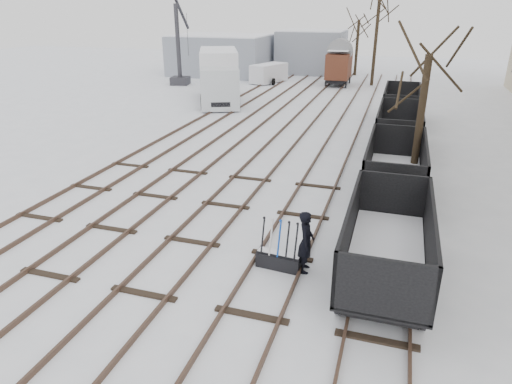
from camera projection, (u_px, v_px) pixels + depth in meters
The scene contains 17 objects.
ground at pixel (192, 242), 14.70m from camera, with size 120.00×120.00×0.00m, color white.
tracks at pixel (291, 134), 26.72m from camera, with size 13.90×52.00×0.16m.
shed_left at pixel (222, 54), 49.26m from camera, with size 10.00×8.00×4.10m.
shed_right at pixel (312, 52), 50.21m from camera, with size 7.00×6.00×4.50m.
ground_frame at pixel (279, 259), 13.18m from camera, with size 1.33×0.53×1.49m.
worker at pixel (306, 242), 12.82m from camera, with size 0.67×0.44×1.85m, color black.
freight_wagon_a at pixel (386, 254), 12.32m from camera, with size 2.19×5.47×2.23m.
freight_wagon_b at pixel (394, 176), 17.96m from camera, with size 2.19×5.47×2.23m.
freight_wagon_c at pixel (398, 135), 23.60m from camera, with size 2.19×5.47×2.23m.
freight_wagon_d at pixel (401, 109), 29.24m from camera, with size 2.19×5.47×2.23m.
box_van_wagon at pixel (339, 64), 42.37m from camera, with size 2.33×4.30×3.25m.
lorry at pixel (219, 76), 35.06m from camera, with size 4.85×8.91×3.87m.
panel_van at pixel (269, 73), 44.04m from camera, with size 3.03×4.40×1.78m.
crane at pixel (180, 61), 42.77m from camera, with size 1.87×4.81×8.09m.
tree_near at pixel (420, 122), 18.59m from camera, with size 0.30×0.30×5.32m, color black.
tree_far_left at pixel (357, 48), 48.03m from camera, with size 0.30×0.30×5.60m, color black.
tree_far_right at pixel (376, 42), 41.48m from camera, with size 0.30×0.30×7.85m, color black.
Camera 1 is at (5.87, -11.74, 7.12)m, focal length 32.00 mm.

